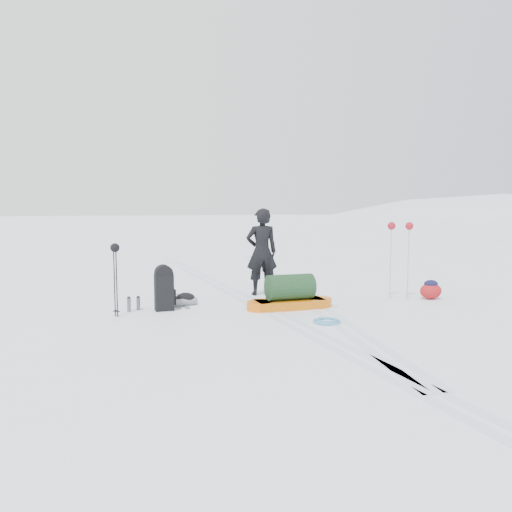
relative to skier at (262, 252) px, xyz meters
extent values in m
plane|color=white|center=(-0.43, -1.01, -0.92)|extent=(200.00, 200.00, 0.00)
ellipsoid|color=silver|center=(89.57, 88.99, -75.92)|extent=(256.00, 192.00, 160.00)
cube|color=silver|center=(-0.55, -1.01, -0.92)|extent=(1.40, 17.97, 0.01)
cube|color=silver|center=(-0.31, -1.01, -0.92)|extent=(1.40, 17.97, 0.01)
cube|color=silver|center=(0.85, 0.99, -0.92)|extent=(2.09, 13.88, 0.01)
cube|color=silver|center=(1.09, 0.99, -0.92)|extent=(2.09, 13.88, 0.01)
imported|color=black|center=(0.00, 0.00, 0.00)|extent=(0.70, 0.49, 1.84)
cube|color=#C6620B|center=(0.07, -1.51, -0.84)|extent=(1.30, 0.57, 0.16)
cylinder|color=orange|center=(0.66, -1.49, -0.84)|extent=(0.48, 0.48, 0.16)
cylinder|color=orange|center=(-0.52, -1.52, -0.84)|extent=(0.48, 0.48, 0.16)
cylinder|color=black|center=(0.07, -1.51, -0.52)|extent=(0.87, 0.49, 0.47)
cube|color=black|center=(-2.17, -1.03, -0.59)|extent=(0.34, 0.25, 0.65)
cylinder|color=black|center=(-2.17, -1.03, -0.25)|extent=(0.33, 0.24, 0.32)
cube|color=black|center=(-2.01, -1.00, -0.69)|extent=(0.08, 0.17, 0.28)
cylinder|color=slate|center=(-1.77, -0.72, -0.85)|extent=(0.53, 0.29, 0.14)
cylinder|color=black|center=(-3.04, -1.26, -0.34)|extent=(0.02, 0.02, 1.16)
cylinder|color=black|center=(-3.00, -1.33, -0.34)|extent=(0.02, 0.02, 1.16)
torus|color=black|center=(-3.04, -1.26, -0.83)|extent=(0.09, 0.09, 0.01)
torus|color=black|center=(-3.00, -1.33, -0.83)|extent=(0.09, 0.09, 0.01)
sphere|color=black|center=(-3.01, -1.30, 0.26)|extent=(0.15, 0.15, 0.15)
cylinder|color=silver|center=(2.35, -1.22, -0.19)|extent=(0.03, 0.03, 1.46)
cylinder|color=silver|center=(2.65, -1.39, -0.19)|extent=(0.03, 0.03, 1.46)
torus|color=#B0B3B7|center=(2.35, -1.22, -0.81)|extent=(0.13, 0.13, 0.01)
torus|color=#AEB0B5|center=(2.65, -1.39, -0.81)|extent=(0.13, 0.13, 0.01)
sphere|color=maroon|center=(2.35, -1.22, 0.57)|extent=(0.16, 0.16, 0.16)
sphere|color=maroon|center=(2.65, -1.39, 0.57)|extent=(0.16, 0.16, 0.16)
cube|color=gray|center=(-1.73, -0.23, -0.91)|extent=(0.11, 1.62, 0.01)
cube|color=gray|center=(-1.89, -0.23, -0.91)|extent=(0.11, 1.62, 0.01)
cube|color=black|center=(-1.73, -0.23, -0.88)|extent=(0.07, 0.16, 0.04)
cube|color=black|center=(-1.89, -0.23, -0.88)|extent=(0.07, 0.16, 0.04)
cube|color=silver|center=(0.32, -1.18, -0.91)|extent=(1.24, 1.17, 0.01)
cube|color=silver|center=(0.44, -1.06, -0.91)|extent=(1.24, 1.17, 0.01)
cube|color=black|center=(0.32, -1.18, -0.88)|extent=(0.16, 0.16, 0.05)
cube|color=black|center=(0.44, -1.06, -0.88)|extent=(0.16, 0.16, 0.05)
torus|color=#5093C3|center=(0.24, -2.76, -0.90)|extent=(0.48, 0.48, 0.05)
torus|color=#50A0C2|center=(0.25, -2.73, -0.89)|extent=(0.38, 0.38, 0.04)
ellipsoid|color=maroon|center=(3.15, -1.47, -0.76)|extent=(0.57, 0.53, 0.33)
ellipsoid|color=black|center=(3.15, -1.47, -0.61)|extent=(0.37, 0.35, 0.16)
cylinder|color=slate|center=(-2.79, -0.95, -0.80)|extent=(0.08, 0.08, 0.24)
cylinder|color=#5B5F63|center=(-2.62, -0.84, -0.81)|extent=(0.08, 0.08, 0.22)
cylinder|color=black|center=(-2.79, -0.95, -0.66)|extent=(0.07, 0.07, 0.03)
cylinder|color=black|center=(-2.62, -0.84, -0.68)|extent=(0.07, 0.07, 0.03)
ellipsoid|color=black|center=(-1.73, -0.62, -0.80)|extent=(0.46, 0.40, 0.24)
camera|label=1|loc=(-3.16, -10.02, 0.95)|focal=35.00mm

